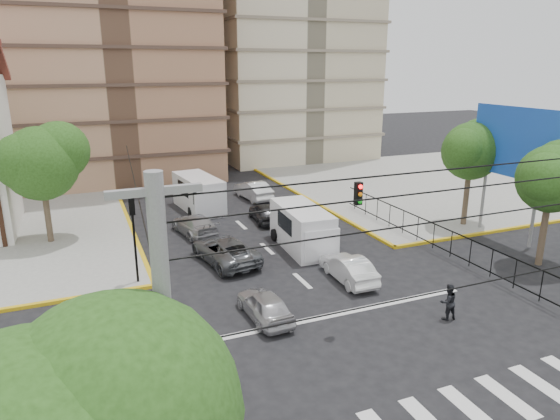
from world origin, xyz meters
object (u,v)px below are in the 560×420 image
car_white_front_right (349,268)px  van_left_lane (200,195)px  pedestrian_crosswalk (448,302)px  traffic_light_nw (133,225)px  van_right_lane (304,230)px  car_silver_front_left (265,305)px

car_white_front_right → van_left_lane: bearing=-74.0°
pedestrian_crosswalk → traffic_light_nw: bearing=-32.3°
traffic_light_nw → car_white_front_right: traffic_light_nw is taller
van_left_lane → van_right_lane: bearing=-77.4°
van_left_lane → traffic_light_nw: bearing=-124.3°
van_left_lane → pedestrian_crosswalk: van_left_lane is taller
traffic_light_nw → van_right_lane: bearing=7.6°
van_right_lane → pedestrian_crosswalk: bearing=-74.7°
pedestrian_crosswalk → car_white_front_right: bearing=-65.4°
van_left_lane → car_white_front_right: 15.87m
pedestrian_crosswalk → van_left_lane: bearing=-69.9°
traffic_light_nw → car_silver_front_left: 7.78m
car_silver_front_left → car_white_front_right: car_white_front_right is taller
traffic_light_nw → car_silver_front_left: traffic_light_nw is taller
van_right_lane → van_left_lane: 11.07m
van_left_lane → pedestrian_crosswalk: 21.35m
traffic_light_nw → car_white_front_right: bearing=-20.0°
car_white_front_right → car_silver_front_left: bearing=22.9°
traffic_light_nw → van_left_lane: 13.32m
van_right_lane → car_white_front_right: (0.22, -4.94, -0.56)m
van_right_lane → van_left_lane: (-3.74, 10.42, 0.03)m
van_left_lane → car_white_front_right: van_left_lane is taller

